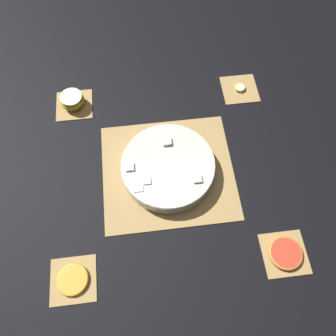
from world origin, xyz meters
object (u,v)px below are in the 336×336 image
apple_half (72,100)px  orange_slice_whole (73,280)px  fruit_salad_bowl (168,167)px  banana_coin_single (240,88)px  grapefruit_slice (286,253)px

apple_half → orange_slice_whole: apple_half is taller
fruit_salad_bowl → banana_coin_single: fruit_salad_bowl is taller
apple_half → fruit_salad_bowl: bearing=135.0°
orange_slice_whole → banana_coin_single: (-0.61, -0.60, -0.00)m
grapefruit_slice → orange_slice_whole: bearing=0.0°
fruit_salad_bowl → apple_half: size_ratio=3.58×
banana_coin_single → grapefruit_slice: (-0.00, 0.60, 0.00)m
banana_coin_single → fruit_salad_bowl: bearing=44.8°
apple_half → banana_coin_single: bearing=180.0°
fruit_salad_bowl → apple_half: fruit_salad_bowl is taller
grapefruit_slice → banana_coin_single: bearing=-90.0°
apple_half → grapefruit_slice: apple_half is taller
banana_coin_single → grapefruit_slice: grapefruit_slice is taller
fruit_salad_bowl → grapefruit_slice: (-0.30, 0.30, -0.02)m
apple_half → grapefruit_slice: 0.86m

